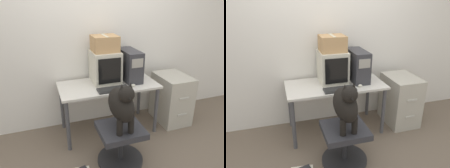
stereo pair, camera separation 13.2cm
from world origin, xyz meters
TOP-DOWN VIEW (x-y plane):
  - ground_plane at (0.00, 0.00)m, footprint 12.00×12.00m
  - wall_back at (0.00, 0.71)m, footprint 8.00×0.05m
  - desk at (0.00, 0.32)m, footprint 1.32×0.64m
  - crt_monitor at (-0.01, 0.43)m, footprint 0.37×0.40m
  - pc_tower at (0.34, 0.39)m, footprint 0.21×0.48m
  - keyboard at (0.00, 0.10)m, footprint 0.41×0.15m
  - computer_mouse at (0.28, 0.13)m, footprint 0.06×0.04m
  - office_chair at (-0.08, -0.35)m, footprint 0.54×0.54m
  - dog at (-0.08, -0.37)m, footprint 0.23×0.50m
  - filing_cabinet at (1.00, 0.27)m, footprint 0.43×0.59m
  - cardboard_box at (-0.01, 0.43)m, footprint 0.33×0.30m

SIDE VIEW (x-z plane):
  - ground_plane at x=0.00m, z-range 0.00..0.00m
  - office_chair at x=-0.08m, z-range 0.02..0.49m
  - filing_cabinet at x=1.00m, z-range 0.00..0.73m
  - desk at x=0.00m, z-range 0.27..0.98m
  - keyboard at x=0.00m, z-range 0.72..0.74m
  - computer_mouse at x=0.28m, z-range 0.72..0.75m
  - dog at x=-0.08m, z-range 0.48..1.05m
  - pc_tower at x=0.34m, z-range 0.72..1.14m
  - crt_monitor at x=-0.01m, z-range 0.72..1.14m
  - cardboard_box at x=-0.01m, z-range 1.14..1.35m
  - wall_back at x=0.00m, z-range 0.00..2.60m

